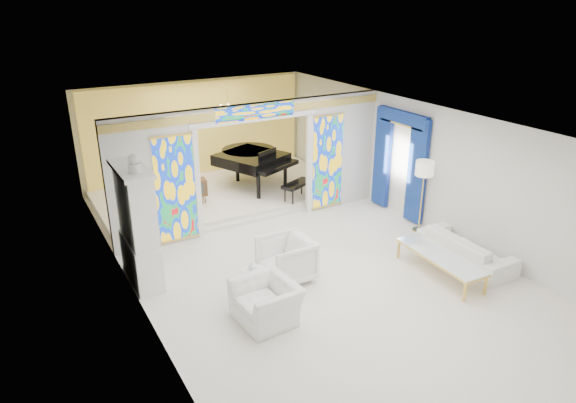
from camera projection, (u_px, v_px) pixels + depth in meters
floor at (297, 255)px, 11.29m from camera, size 12.00×12.00×0.00m
ceiling at (298, 120)px, 10.17m from camera, size 7.00×12.00×0.02m
wall_back at (197, 130)px, 15.56m from camera, size 7.00×0.02×3.00m
wall_front at (563, 351)px, 5.90m from camera, size 7.00×0.02×3.00m
wall_left at (128, 225)px, 9.12m from camera, size 0.02×12.00×3.00m
wall_right at (422, 165)px, 12.34m from camera, size 0.02×12.00×3.00m
partition_wall at (255, 159)px, 12.28m from camera, size 7.00×0.22×3.00m
stained_glass_left at (175, 189)px, 11.40m from camera, size 0.90×0.04×2.40m
stained_glass_right at (327, 162)px, 13.26m from camera, size 0.90×0.04×2.40m
stained_glass_transom at (256, 112)px, 11.76m from camera, size 2.00×0.04×0.34m
alcove_platform at (223, 193)px, 14.56m from camera, size 6.80×3.80×0.18m
gold_curtain_back at (198, 131)px, 15.47m from camera, size 6.70×0.10×2.90m
chandelier at (227, 107)px, 13.65m from camera, size 0.48×0.48×0.30m
blue_drapes at (400, 156)px, 12.83m from camera, size 0.14×1.85×2.65m
china_cabinet at (138, 227)px, 9.86m from camera, size 0.56×1.46×2.72m
armchair_left at (266, 302)px, 8.91m from camera, size 1.03×1.16×0.72m
armchair_right at (286, 259)px, 10.16m from camera, size 0.97×0.94×0.88m
sofa at (466, 249)px, 10.88m from camera, size 0.88×2.16×0.63m
side_table at (253, 278)px, 9.66m from camera, size 0.56×0.56×0.54m
vase at (253, 265)px, 9.55m from camera, size 0.20×0.20×0.17m
coffee_table at (440, 257)px, 10.31m from camera, size 0.73×2.09×0.46m
floor_lamp at (424, 172)px, 11.89m from camera, size 0.43×0.43×1.76m
grand_piano at (252, 158)px, 14.65m from camera, size 2.22×3.35×1.19m
tv_console at (196, 188)px, 13.52m from camera, size 0.58×0.43×0.63m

